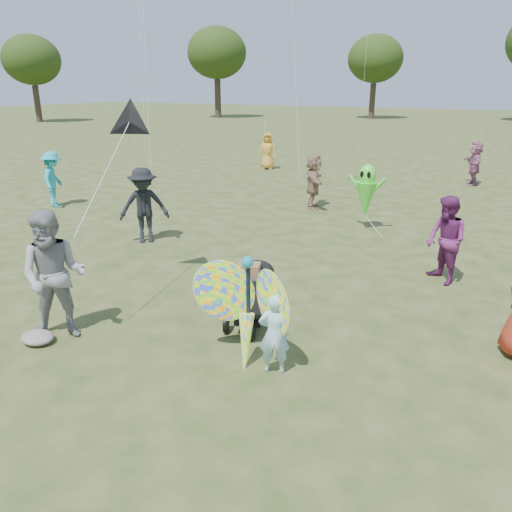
{
  "coord_description": "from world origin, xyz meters",
  "views": [
    {
      "loc": [
        3.5,
        -5.01,
        3.69
      ],
      "look_at": [
        -0.2,
        1.5,
        1.1
      ],
      "focal_mm": 35.0,
      "sensor_mm": 36.0,
      "label": 1
    }
  ],
  "objects_px": {
    "crowd_g": "(268,151)",
    "jogging_stroller": "(252,291)",
    "alien_kite": "(366,194)",
    "crowd_j": "(475,163)",
    "adult_man": "(54,276)",
    "crowd_e": "(446,240)",
    "crowd_b": "(144,205)",
    "child_girl": "(274,334)",
    "crowd_d": "(314,181)",
    "butterfly_kite": "(247,311)",
    "crowd_i": "(53,179)"
  },
  "relations": [
    {
      "from": "crowd_j",
      "to": "crowd_i",
      "type": "bearing_deg",
      "value": -67.05
    },
    {
      "from": "adult_man",
      "to": "crowd_d",
      "type": "height_order",
      "value": "adult_man"
    },
    {
      "from": "crowd_g",
      "to": "alien_kite",
      "type": "height_order",
      "value": "alien_kite"
    },
    {
      "from": "crowd_b",
      "to": "crowd_g",
      "type": "height_order",
      "value": "crowd_b"
    },
    {
      "from": "crowd_b",
      "to": "crowd_j",
      "type": "bearing_deg",
      "value": 23.08
    },
    {
      "from": "crowd_d",
      "to": "crowd_j",
      "type": "distance_m",
      "value": 7.59
    },
    {
      "from": "crowd_d",
      "to": "jogging_stroller",
      "type": "distance_m",
      "value": 8.32
    },
    {
      "from": "child_girl",
      "to": "crowd_j",
      "type": "distance_m",
      "value": 15.55
    },
    {
      "from": "crowd_e",
      "to": "jogging_stroller",
      "type": "bearing_deg",
      "value": -77.58
    },
    {
      "from": "crowd_i",
      "to": "alien_kite",
      "type": "relative_size",
      "value": 0.99
    },
    {
      "from": "crowd_e",
      "to": "crowd_i",
      "type": "height_order",
      "value": "crowd_i"
    },
    {
      "from": "alien_kite",
      "to": "crowd_g",
      "type": "bearing_deg",
      "value": 132.88
    },
    {
      "from": "adult_man",
      "to": "crowd_g",
      "type": "distance_m",
      "value": 16.38
    },
    {
      "from": "adult_man",
      "to": "crowd_d",
      "type": "relative_size",
      "value": 1.19
    },
    {
      "from": "crowd_b",
      "to": "adult_man",
      "type": "bearing_deg",
      "value": -103.9
    },
    {
      "from": "crowd_d",
      "to": "crowd_j",
      "type": "height_order",
      "value": "crowd_d"
    },
    {
      "from": "adult_man",
      "to": "alien_kite",
      "type": "xyz_separation_m",
      "value": [
        2.15,
        8.1,
        -0.03
      ]
    },
    {
      "from": "crowd_e",
      "to": "alien_kite",
      "type": "height_order",
      "value": "alien_kite"
    },
    {
      "from": "crowd_e",
      "to": "crowd_j",
      "type": "xyz_separation_m",
      "value": [
        -0.86,
        11.04,
        -0.02
      ]
    },
    {
      "from": "child_girl",
      "to": "jogging_stroller",
      "type": "bearing_deg",
      "value": -73.95
    },
    {
      "from": "child_girl",
      "to": "crowd_d",
      "type": "height_order",
      "value": "crowd_d"
    },
    {
      "from": "adult_man",
      "to": "crowd_i",
      "type": "distance_m",
      "value": 9.33
    },
    {
      "from": "child_girl",
      "to": "adult_man",
      "type": "relative_size",
      "value": 0.57
    },
    {
      "from": "butterfly_kite",
      "to": "crowd_j",
      "type": "bearing_deg",
      "value": 86.52
    },
    {
      "from": "crowd_j",
      "to": "jogging_stroller",
      "type": "distance_m",
      "value": 14.58
    },
    {
      "from": "crowd_g",
      "to": "crowd_j",
      "type": "xyz_separation_m",
      "value": [
        8.65,
        0.63,
        0.01
      ]
    },
    {
      "from": "crowd_e",
      "to": "butterfly_kite",
      "type": "relative_size",
      "value": 0.98
    },
    {
      "from": "crowd_g",
      "to": "adult_man",
      "type": "bearing_deg",
      "value": -92.81
    },
    {
      "from": "crowd_d",
      "to": "alien_kite",
      "type": "distance_m",
      "value": 2.71
    },
    {
      "from": "adult_man",
      "to": "butterfly_kite",
      "type": "distance_m",
      "value": 2.97
    },
    {
      "from": "crowd_i",
      "to": "crowd_j",
      "type": "distance_m",
      "value": 15.15
    },
    {
      "from": "child_girl",
      "to": "butterfly_kite",
      "type": "relative_size",
      "value": 0.65
    },
    {
      "from": "butterfly_kite",
      "to": "crowd_g",
      "type": "bearing_deg",
      "value": 117.41
    },
    {
      "from": "alien_kite",
      "to": "crowd_e",
      "type": "bearing_deg",
      "value": -48.94
    },
    {
      "from": "crowd_d",
      "to": "butterfly_kite",
      "type": "distance_m",
      "value": 9.39
    },
    {
      "from": "child_girl",
      "to": "crowd_g",
      "type": "height_order",
      "value": "crowd_g"
    },
    {
      "from": "crowd_d",
      "to": "crowd_e",
      "type": "relative_size",
      "value": 0.98
    },
    {
      "from": "crowd_i",
      "to": "crowd_g",
      "type": "bearing_deg",
      "value": -47.9
    },
    {
      "from": "crowd_b",
      "to": "jogging_stroller",
      "type": "relative_size",
      "value": 1.61
    },
    {
      "from": "crowd_i",
      "to": "butterfly_kite",
      "type": "distance_m",
      "value": 11.32
    },
    {
      "from": "crowd_g",
      "to": "jogging_stroller",
      "type": "height_order",
      "value": "crowd_g"
    },
    {
      "from": "butterfly_kite",
      "to": "child_girl",
      "type": "bearing_deg",
      "value": -7.1
    },
    {
      "from": "adult_man",
      "to": "crowd_e",
      "type": "height_order",
      "value": "adult_man"
    },
    {
      "from": "child_girl",
      "to": "alien_kite",
      "type": "bearing_deg",
      "value": -107.18
    },
    {
      "from": "crowd_g",
      "to": "crowd_i",
      "type": "bearing_deg",
      "value": -123.81
    },
    {
      "from": "crowd_e",
      "to": "alien_kite",
      "type": "bearing_deg",
      "value": 176.78
    },
    {
      "from": "child_girl",
      "to": "crowd_i",
      "type": "xyz_separation_m",
      "value": [
        -10.54,
        5.17,
        0.3
      ]
    },
    {
      "from": "crowd_b",
      "to": "crowd_d",
      "type": "bearing_deg",
      "value": 27.84
    },
    {
      "from": "child_girl",
      "to": "crowd_j",
      "type": "relative_size",
      "value": 0.68
    },
    {
      "from": "adult_man",
      "to": "crowd_e",
      "type": "distance_m",
      "value": 7.0
    }
  ]
}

